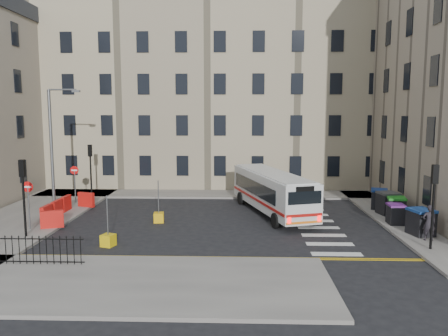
# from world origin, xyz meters

# --- Properties ---
(ground) EXTENTS (120.00, 120.00, 0.00)m
(ground) POSITION_xyz_m (0.00, 0.00, 0.00)
(ground) COLOR black
(ground) RESTS_ON ground
(pavement_north) EXTENTS (36.00, 3.20, 0.15)m
(pavement_north) POSITION_xyz_m (-6.00, 8.60, 0.07)
(pavement_north) COLOR slate
(pavement_north) RESTS_ON ground
(pavement_east) EXTENTS (2.40, 26.00, 0.15)m
(pavement_east) POSITION_xyz_m (9.00, 4.00, 0.07)
(pavement_east) COLOR slate
(pavement_east) RESTS_ON ground
(pavement_west) EXTENTS (6.00, 22.00, 0.15)m
(pavement_west) POSITION_xyz_m (-14.00, 1.00, 0.07)
(pavement_west) COLOR slate
(pavement_west) RESTS_ON ground
(pavement_sw) EXTENTS (20.00, 6.00, 0.15)m
(pavement_sw) POSITION_xyz_m (-7.00, -10.00, 0.07)
(pavement_sw) COLOR slate
(pavement_sw) RESTS_ON ground
(terrace_north) EXTENTS (38.30, 10.80, 17.20)m
(terrace_north) POSITION_xyz_m (-7.00, 15.50, 8.62)
(terrace_north) COLOR tan
(terrace_north) RESTS_ON ground
(traffic_light_east) EXTENTS (0.28, 0.22, 4.10)m
(traffic_light_east) POSITION_xyz_m (8.60, -5.50, 2.87)
(traffic_light_east) COLOR black
(traffic_light_east) RESTS_ON pavement_east
(traffic_light_nw) EXTENTS (0.28, 0.22, 4.10)m
(traffic_light_nw) POSITION_xyz_m (-12.00, 6.50, 2.87)
(traffic_light_nw) COLOR black
(traffic_light_nw) RESTS_ON pavement_west
(traffic_light_sw) EXTENTS (0.28, 0.22, 4.10)m
(traffic_light_sw) POSITION_xyz_m (-12.00, -4.00, 2.87)
(traffic_light_sw) COLOR black
(traffic_light_sw) RESTS_ON pavement_west
(streetlamp) EXTENTS (0.50, 0.22, 8.14)m
(streetlamp) POSITION_xyz_m (-13.00, 2.00, 4.34)
(streetlamp) COLOR #595B5E
(streetlamp) RESTS_ON pavement_west
(no_entry_north) EXTENTS (0.60, 0.08, 3.00)m
(no_entry_north) POSITION_xyz_m (-12.50, 4.50, 2.08)
(no_entry_north) COLOR #595B5E
(no_entry_north) RESTS_ON pavement_west
(no_entry_south) EXTENTS (0.60, 0.08, 3.00)m
(no_entry_south) POSITION_xyz_m (-12.50, -2.50, 2.08)
(no_entry_south) COLOR #595B5E
(no_entry_south) RESTS_ON pavement_west
(roadworks_barriers) EXTENTS (1.66, 6.26, 1.00)m
(roadworks_barriers) POSITION_xyz_m (-11.84, 0.50, 0.65)
(roadworks_barriers) COLOR red
(roadworks_barriers) RESTS_ON pavement_west
(bus) EXTENTS (5.05, 10.16, 2.71)m
(bus) POSITION_xyz_m (1.52, 2.26, 1.56)
(bus) COLOR silver
(bus) RESTS_ON ground
(wheelie_bin_a) EXTENTS (1.38, 1.51, 1.41)m
(wheelie_bin_a) POSITION_xyz_m (9.12, -3.04, 0.86)
(wheelie_bin_a) COLOR black
(wheelie_bin_a) RESTS_ON pavement_east
(wheelie_bin_b) EXTENTS (0.96, 1.10, 1.18)m
(wheelie_bin_b) POSITION_xyz_m (8.61, -0.73, 0.75)
(wheelie_bin_b) COLOR black
(wheelie_bin_b) RESTS_ON pavement_east
(wheelie_bin_c) EXTENTS (1.27, 1.39, 1.34)m
(wheelie_bin_c) POSITION_xyz_m (9.09, 0.62, 0.83)
(wheelie_bin_c) COLOR black
(wheelie_bin_c) RESTS_ON pavement_east
(wheelie_bin_d) EXTENTS (1.34, 1.48, 1.44)m
(wheelie_bin_d) POSITION_xyz_m (8.96, 1.73, 0.88)
(wheelie_bin_d) COLOR black
(wheelie_bin_d) RESTS_ON pavement_east
(wheelie_bin_e) EXTENTS (1.37, 1.47, 1.34)m
(wheelie_bin_e) POSITION_xyz_m (8.92, 3.37, 0.83)
(wheelie_bin_e) COLOR black
(wheelie_bin_e) RESTS_ON pavement_east
(pedestrian) EXTENTS (0.68, 0.45, 1.86)m
(pedestrian) POSITION_xyz_m (9.09, -4.06, 1.08)
(pedestrian) COLOR black
(pedestrian) RESTS_ON pavement_east
(bollard_yellow) EXTENTS (0.67, 0.67, 0.60)m
(bollard_yellow) POSITION_xyz_m (-5.56, -0.26, 0.30)
(bollard_yellow) COLOR #D9A10C
(bollard_yellow) RESTS_ON ground
(bollard_chevron) EXTENTS (0.75, 0.75, 0.60)m
(bollard_chevron) POSITION_xyz_m (-7.24, -5.11, 0.30)
(bollard_chevron) COLOR gold
(bollard_chevron) RESTS_ON ground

